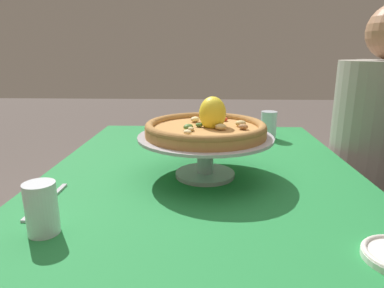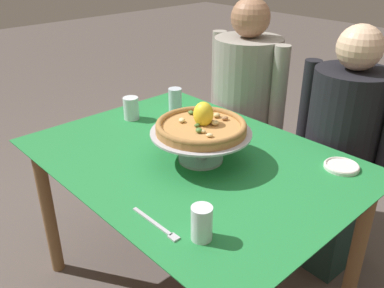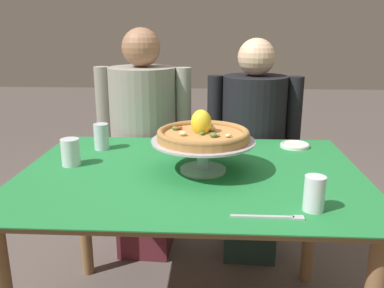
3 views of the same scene
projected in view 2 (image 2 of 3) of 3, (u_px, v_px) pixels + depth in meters
The scene contains 10 objects.
dining_table at pixel (192, 177), 1.69m from camera, with size 1.30×0.96×0.73m.
pizza_stand at pixel (201, 140), 1.59m from camera, with size 0.39×0.39×0.12m.
pizza at pixel (201, 125), 1.56m from camera, with size 0.35×0.35×0.11m.
water_glass_front_right at pixel (202, 225), 1.18m from camera, with size 0.06×0.06×0.11m.
water_glass_back_left at pixel (175, 101), 2.07m from camera, with size 0.07×0.07×0.12m.
water_glass_side_left at pixel (131, 110), 1.98m from camera, with size 0.07×0.07×0.11m.
side_plate at pixel (342, 166), 1.56m from camera, with size 0.13×0.13×0.02m.
dinner_fork at pixel (157, 225), 1.25m from camera, with size 0.21×0.02×0.01m.
diner_left at pixel (245, 116), 2.31m from camera, with size 0.52×0.38×1.25m.
diner_right at pixel (339, 159), 1.93m from camera, with size 0.50×0.35×1.20m.
Camera 2 is at (1.07, -0.99, 1.51)m, focal length 38.52 mm.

